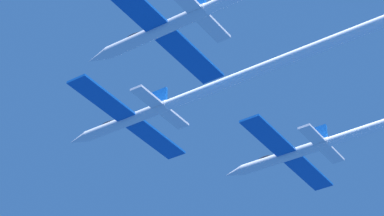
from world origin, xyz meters
TOP-DOWN VIEW (x-y plane):
  - jet_lead at (-0.95, -26.72)m, footprint 21.09×82.26m

SIDE VIEW (x-z plane):
  - jet_lead at x=-0.95m, z-range -0.69..2.80m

